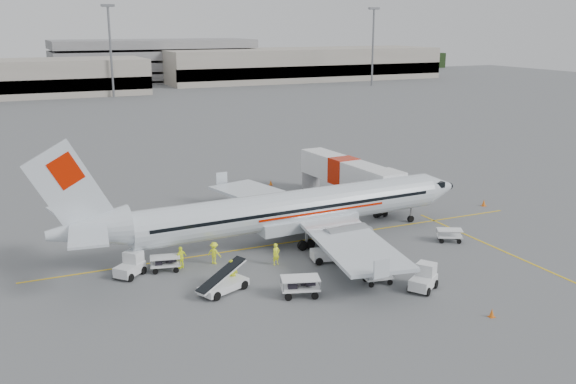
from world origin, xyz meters
The scene contains 25 objects.
ground centered at (0.00, 0.00, 0.00)m, with size 360.00×360.00×0.00m, color #56595B.
stripe_lead centered at (0.00, 0.00, 0.01)m, with size 44.00×0.20×0.01m, color yellow.
stripe_cross centered at (14.00, -8.00, 0.01)m, with size 0.20×20.00×0.01m, color yellow.
terminal_east centered at (70.00, 145.00, 5.00)m, with size 90.00×26.00×10.00m, color gray, non-canonical shape.
parking_garage centered at (25.00, 160.00, 7.00)m, with size 62.00×24.00×14.00m, color slate, non-canonical shape.
treeline centered at (0.00, 175.00, 3.00)m, with size 300.00×3.00×6.00m, color black, non-canonical shape.
mast_center centered at (5.00, 118.00, 11.00)m, with size 3.20×1.20×22.00m, color slate, non-canonical shape.
mast_east centered at (80.00, 118.00, 11.00)m, with size 3.20×1.20×22.00m, color slate, non-canonical shape.
aircraft centered at (-0.39, -0.05, 4.96)m, with size 36.01×28.23×9.93m, color silver, non-canonical shape.
jet_bridge centered at (9.58, 9.32, 2.27)m, with size 3.24×17.29×4.54m, color white, non-canonical shape.
belt_loader centered at (-9.13, -7.46, 1.27)m, with size 4.68×1.76×2.54m, color white, non-canonical shape.
tug_fore centered at (3.44, -12.80, 0.89)m, with size 2.31×1.32×1.78m, color white, non-canonical shape.
tug_mid centered at (-0.02, -5.21, 0.90)m, with size 2.32×1.33×1.80m, color white, non-canonical shape.
tug_aft centered at (-14.40, -2.00, 0.87)m, with size 2.26×1.30×1.75m, color white, non-canonical shape.
cart_loaded_a centered at (-4.66, -10.23, 0.67)m, with size 2.56×1.51×1.34m, color white, non-canonical shape.
cart_loaded_b centered at (-11.79, -2.00, 0.57)m, with size 2.17×1.28×1.13m, color white, non-canonical shape.
cart_empty_a centered at (1.24, -10.54, 0.53)m, with size 2.03×1.20×1.06m, color white, non-canonical shape.
cart_empty_b centered at (11.54, -5.35, 0.54)m, with size 2.06×1.22×1.08m, color white, non-canonical shape.
cone_nose centered at (21.59, 1.98, 0.36)m, with size 0.44×0.44×0.71m, color orange.
cone_port centered at (5.47, 18.75, 0.32)m, with size 0.39×0.39×0.64m, color orange.
cone_stbd centered at (4.84, -18.06, 0.29)m, with size 0.36×0.36×0.58m, color orange.
crew_a centered at (-3.83, -4.24, 0.85)m, with size 0.62×0.41×1.70m, color yellow.
crew_b centered at (-8.22, -6.69, 0.95)m, with size 0.92×0.72×1.89m, color yellow.
crew_c centered at (-8.02, -2.09, 0.86)m, with size 1.11×0.64×1.72m, color yellow.
crew_d centered at (-10.56, -1.96, 0.85)m, with size 0.99×0.41×1.70m, color yellow.
Camera 1 is at (-21.92, -46.19, 17.72)m, focal length 40.00 mm.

